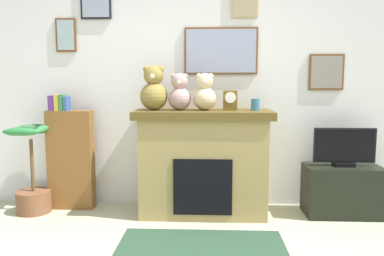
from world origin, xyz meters
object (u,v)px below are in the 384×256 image
object	(u,v)px
mantel_clock	(230,100)
teddy_bear_brown	(154,90)
teddy_bear_grey	(205,94)
teddy_bear_tan	(180,94)
candle_jar	(255,104)
tv_stand	(342,191)
bookshelf	(70,157)
potted_plant	(32,181)
fireplace	(203,161)
television	(344,148)

from	to	relation	value
mantel_clock	teddy_bear_brown	size ratio (longest dim) A/B	0.44
teddy_bear_brown	teddy_bear_grey	size ratio (longest dim) A/B	1.20
teddy_bear_tan	candle_jar	bearing A→B (deg)	0.04
tv_stand	mantel_clock	bearing A→B (deg)	-179.46
tv_stand	teddy_bear_grey	bearing A→B (deg)	-179.60
bookshelf	potted_plant	world-z (taller)	bookshelf
potted_plant	mantel_clock	size ratio (longest dim) A/B	4.64
teddy_bear_tan	teddy_bear_grey	distance (m)	0.25
bookshelf	potted_plant	bearing A→B (deg)	-155.33
potted_plant	tv_stand	xyz separation A→B (m)	(3.21, 0.06, -0.08)
mantel_clock	teddy_bear_grey	xyz separation A→B (m)	(-0.26, 0.00, 0.07)
bookshelf	teddy_bear_brown	size ratio (longest dim) A/B	2.73
tv_stand	candle_jar	size ratio (longest dim) A/B	6.31
fireplace	potted_plant	world-z (taller)	fireplace
television	tv_stand	bearing A→B (deg)	90.00
candle_jar	teddy_bear_grey	bearing A→B (deg)	-179.95
candle_jar	teddy_bear_tan	distance (m)	0.77
tv_stand	candle_jar	distance (m)	1.26
fireplace	bookshelf	size ratio (longest dim) A/B	1.12
mantel_clock	candle_jar	bearing A→B (deg)	0.31
bookshelf	candle_jar	size ratio (longest dim) A/B	10.30
teddy_bear_tan	potted_plant	bearing A→B (deg)	-178.07
fireplace	bookshelf	distance (m)	1.43
teddy_bear_brown	potted_plant	bearing A→B (deg)	-177.69
teddy_bear_tan	tv_stand	bearing A→B (deg)	0.34
teddy_bear_brown	teddy_bear_grey	world-z (taller)	teddy_bear_brown
tv_stand	mantel_clock	distance (m)	1.48
teddy_bear_grey	mantel_clock	bearing A→B (deg)	-0.20
tv_stand	teddy_bear_grey	xyz separation A→B (m)	(-1.41, -0.01, 0.99)
candle_jar	teddy_bear_tan	bearing A→B (deg)	-179.96
tv_stand	television	world-z (taller)	television
teddy_bear_grey	teddy_bear_brown	bearing A→B (deg)	-179.99
fireplace	teddy_bear_tan	world-z (taller)	teddy_bear_tan
bookshelf	teddy_bear_tan	distance (m)	1.38
bookshelf	mantel_clock	size ratio (longest dim) A/B	6.21
fireplace	teddy_bear_brown	distance (m)	0.89
potted_plant	television	size ratio (longest dim) A/B	1.49
television	mantel_clock	distance (m)	1.25
candle_jar	mantel_clock	bearing A→B (deg)	-179.69
bookshelf	television	size ratio (longest dim) A/B	2.00
potted_plant	teddy_bear_tan	size ratio (longest dim) A/B	2.46
candle_jar	mantel_clock	world-z (taller)	mantel_clock
teddy_bear_tan	bookshelf	bearing A→B (deg)	174.71
bookshelf	teddy_bear_brown	distance (m)	1.18
mantel_clock	fireplace	bearing A→B (deg)	175.94
fireplace	television	xyz separation A→B (m)	(1.43, -0.01, 0.16)
candle_jar	teddy_bear_grey	xyz separation A→B (m)	(-0.51, -0.00, 0.11)
teddy_bear_brown	teddy_bear_tan	size ratio (longest dim) A/B	1.21
potted_plant	fireplace	bearing A→B (deg)	2.25
fireplace	tv_stand	size ratio (longest dim) A/B	1.83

